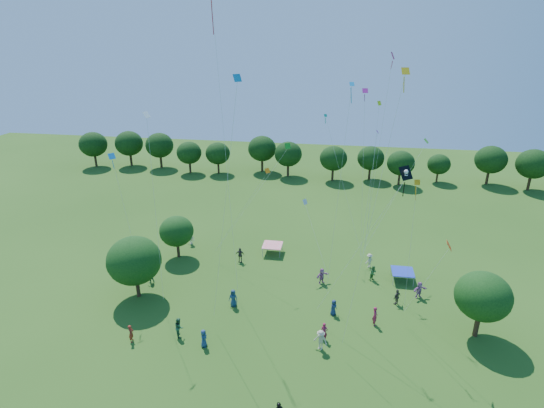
{
  "coord_description": "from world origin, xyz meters",
  "views": [
    {
      "loc": [
        5.04,
        -17.27,
        23.64
      ],
      "look_at": [
        0.0,
        14.0,
        11.0
      ],
      "focal_mm": 28.0,
      "sensor_mm": 36.0,
      "label": 1
    }
  ],
  "objects_px": {
    "near_tree_west": "(134,261)",
    "near_tree_north": "(177,231)",
    "tent_blue": "(403,272)",
    "red_high_kite": "(217,60)",
    "tent_red_stripe": "(272,245)",
    "near_tree_east": "(483,296)",
    "pirate_kite": "(403,178)"
  },
  "relations": [
    {
      "from": "near_tree_east",
      "to": "tent_red_stripe",
      "type": "xyz_separation_m",
      "value": [
        -19.22,
        11.67,
        -2.87
      ]
    },
    {
      "from": "tent_red_stripe",
      "to": "tent_blue",
      "type": "distance_m",
      "value": 14.64
    },
    {
      "from": "tent_blue",
      "to": "red_high_kite",
      "type": "distance_m",
      "value": 27.45
    },
    {
      "from": "tent_blue",
      "to": "red_high_kite",
      "type": "xyz_separation_m",
      "value": [
        -17.68,
        -3.57,
        20.69
      ]
    },
    {
      "from": "tent_red_stripe",
      "to": "tent_blue",
      "type": "height_order",
      "value": "same"
    },
    {
      "from": "near_tree_east",
      "to": "near_tree_west",
      "type": "bearing_deg",
      "value": 178.23
    },
    {
      "from": "near_tree_north",
      "to": "tent_red_stripe",
      "type": "xyz_separation_m",
      "value": [
        10.49,
        2.55,
        -2.19
      ]
    },
    {
      "from": "near_tree_east",
      "to": "pirate_kite",
      "type": "height_order",
      "value": "pirate_kite"
    },
    {
      "from": "tent_red_stripe",
      "to": "pirate_kite",
      "type": "distance_m",
      "value": 22.11
    },
    {
      "from": "near_tree_east",
      "to": "tent_blue",
      "type": "xyz_separation_m",
      "value": [
        -5.05,
        7.96,
        -2.87
      ]
    },
    {
      "from": "near_tree_north",
      "to": "tent_blue",
      "type": "xyz_separation_m",
      "value": [
        24.65,
        -1.17,
        -2.19
      ]
    },
    {
      "from": "near_tree_west",
      "to": "tent_red_stripe",
      "type": "bearing_deg",
      "value": 43.07
    },
    {
      "from": "near_tree_west",
      "to": "pirate_kite",
      "type": "height_order",
      "value": "pirate_kite"
    },
    {
      "from": "tent_red_stripe",
      "to": "pirate_kite",
      "type": "xyz_separation_m",
      "value": [
        11.51,
        -13.52,
        13.16
      ]
    },
    {
      "from": "red_high_kite",
      "to": "near_tree_west",
      "type": "bearing_deg",
      "value": -156.64
    },
    {
      "from": "near_tree_north",
      "to": "near_tree_west",
      "type": "bearing_deg",
      "value": -96.84
    },
    {
      "from": "near_tree_north",
      "to": "tent_red_stripe",
      "type": "bearing_deg",
      "value": 13.64
    },
    {
      "from": "tent_red_stripe",
      "to": "near_tree_west",
      "type": "bearing_deg",
      "value": -136.93
    },
    {
      "from": "near_tree_west",
      "to": "red_high_kite",
      "type": "xyz_separation_m",
      "value": [
        7.95,
        3.44,
        17.79
      ]
    },
    {
      "from": "tent_red_stripe",
      "to": "pirate_kite",
      "type": "height_order",
      "value": "pirate_kite"
    },
    {
      "from": "near_tree_west",
      "to": "tent_red_stripe",
      "type": "xyz_separation_m",
      "value": [
        11.47,
        10.72,
        -2.9
      ]
    },
    {
      "from": "near_tree_west",
      "to": "near_tree_east",
      "type": "distance_m",
      "value": 30.7
    },
    {
      "from": "tent_blue",
      "to": "red_high_kite",
      "type": "relative_size",
      "value": 0.08
    },
    {
      "from": "tent_red_stripe",
      "to": "tent_blue",
      "type": "bearing_deg",
      "value": -14.68
    },
    {
      "from": "near_tree_north",
      "to": "pirate_kite",
      "type": "distance_m",
      "value": 26.92
    },
    {
      "from": "near_tree_east",
      "to": "red_high_kite",
      "type": "xyz_separation_m",
      "value": [
        -22.73,
        4.39,
        17.82
      ]
    },
    {
      "from": "tent_blue",
      "to": "pirate_kite",
      "type": "xyz_separation_m",
      "value": [
        -2.65,
        -9.81,
        13.16
      ]
    },
    {
      "from": "pirate_kite",
      "to": "red_high_kite",
      "type": "distance_m",
      "value": 17.93
    },
    {
      "from": "tent_blue",
      "to": "red_high_kite",
      "type": "height_order",
      "value": "red_high_kite"
    },
    {
      "from": "near_tree_west",
      "to": "pirate_kite",
      "type": "bearing_deg",
      "value": -6.96
    },
    {
      "from": "pirate_kite",
      "to": "near_tree_north",
      "type": "bearing_deg",
      "value": 153.48
    },
    {
      "from": "near_tree_west",
      "to": "near_tree_north",
      "type": "height_order",
      "value": "near_tree_west"
    }
  ]
}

